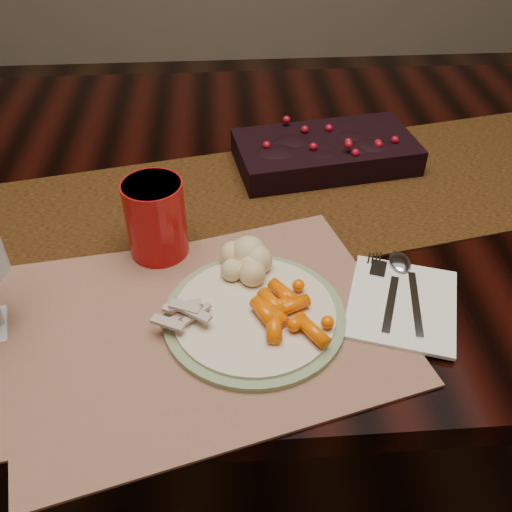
{
  "coord_description": "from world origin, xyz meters",
  "views": [
    {
      "loc": [
        -0.06,
        -0.84,
        1.3
      ],
      "look_at": [
        -0.02,
        -0.25,
        0.8
      ],
      "focal_mm": 40.0,
      "sensor_mm": 36.0,
      "label": 1
    }
  ],
  "objects": [
    {
      "name": "fork",
      "position": [
        0.16,
        -0.3,
        0.76
      ],
      "size": [
        0.07,
        0.14,
        0.0
      ],
      "primitive_type": null,
      "rotation": [
        0.0,
        0.0,
        -0.36
      ],
      "color": "#ACACC9",
      "rests_on": "napkin"
    },
    {
      "name": "baby_carrots",
      "position": [
        0.01,
        -0.34,
        0.78
      ],
      "size": [
        0.11,
        0.09,
        0.02
      ],
      "primitive_type": null,
      "rotation": [
        0.0,
        0.0,
        0.01
      ],
      "color": "#F56100",
      "rests_on": "dinner_plate"
    },
    {
      "name": "napkin",
      "position": [
        0.18,
        -0.31,
        0.76
      ],
      "size": [
        0.19,
        0.2,
        0.01
      ],
      "primitive_type": "cube",
      "rotation": [
        0.0,
        0.0,
        -0.34
      ],
      "color": "white",
      "rests_on": "placemat_main"
    },
    {
      "name": "spoon",
      "position": [
        0.19,
        -0.29,
        0.76
      ],
      "size": [
        0.06,
        0.16,
        0.0
      ],
      "primitive_type": null,
      "rotation": [
        0.0,
        0.0,
        -0.19
      ],
      "color": "#B2B0CE",
      "rests_on": "napkin"
    },
    {
      "name": "red_cup",
      "position": [
        -0.15,
        -0.17,
        0.81
      ],
      "size": [
        0.1,
        0.1,
        0.12
      ],
      "primitive_type": "cylinder",
      "rotation": [
        0.0,
        0.0,
        -0.23
      ],
      "color": "#AE0F0E",
      "rests_on": "placemat_main"
    },
    {
      "name": "placemat_second",
      "position": [
        -0.21,
        -0.33,
        0.75
      ],
      "size": [
        0.48,
        0.38,
        0.0
      ],
      "primitive_type": "cube",
      "rotation": [
        0.0,
        0.0,
        0.14
      ],
      "color": "brown",
      "rests_on": "dining_table"
    },
    {
      "name": "centerpiece",
      "position": [
        0.13,
        0.06,
        0.78
      ],
      "size": [
        0.34,
        0.21,
        0.06
      ],
      "primitive_type": null,
      "rotation": [
        0.0,
        0.0,
        0.16
      ],
      "color": "black",
      "rests_on": "table_runner"
    },
    {
      "name": "table_runner",
      "position": [
        0.0,
        -0.06,
        0.75
      ],
      "size": [
        1.76,
        0.69,
        0.0
      ],
      "primitive_type": "cube",
      "rotation": [
        0.0,
        0.0,
        0.2
      ],
      "color": "#4B340E",
      "rests_on": "dining_table"
    },
    {
      "name": "dinner_plate",
      "position": [
        -0.02,
        -0.32,
        0.76
      ],
      "size": [
        0.28,
        0.28,
        0.01
      ],
      "primitive_type": "cylinder",
      "rotation": [
        0.0,
        0.0,
        -0.19
      ],
      "color": "beige",
      "rests_on": "placemat_main"
    },
    {
      "name": "dining_table",
      "position": [
        0.0,
        0.0,
        0.38
      ],
      "size": [
        1.8,
        1.0,
        0.75
      ],
      "primitive_type": "cube",
      "color": "black",
      "rests_on": "floor"
    },
    {
      "name": "mashed_potatoes",
      "position": [
        -0.03,
        -0.24,
        0.79
      ],
      "size": [
        0.11,
        0.1,
        0.05
      ],
      "primitive_type": null,
      "rotation": [
        0.0,
        0.0,
        0.34
      ],
      "color": "tan",
      "rests_on": "dinner_plate"
    },
    {
      "name": "turkey_shreds",
      "position": [
        -0.11,
        -0.33,
        0.78
      ],
      "size": [
        0.08,
        0.07,
        0.02
      ],
      "primitive_type": null,
      "rotation": [
        0.0,
        0.0,
        -0.1
      ],
      "color": "#AE9B8F",
      "rests_on": "dinner_plate"
    },
    {
      "name": "floor",
      "position": [
        0.0,
        0.0,
        0.0
      ],
      "size": [
        5.0,
        5.0,
        0.0
      ],
      "primitive_type": "plane",
      "color": "black",
      "rests_on": "ground"
    },
    {
      "name": "placemat_main",
      "position": [
        -0.09,
        -0.33,
        0.75
      ],
      "size": [
        0.56,
        0.47,
        0.0
      ],
      "primitive_type": "cube",
      "rotation": [
        0.0,
        0.0,
        0.26
      ],
      "color": "#845D44",
      "rests_on": "dining_table"
    }
  ]
}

